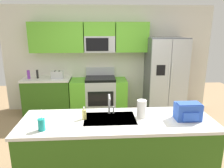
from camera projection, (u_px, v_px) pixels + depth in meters
ground_plane at (114, 152)px, 3.60m from camera, size 9.00×9.00×0.00m
kitchen_wall_unit at (103, 52)px, 5.22m from camera, size 5.20×0.43×2.60m
back_counter at (48, 96)px, 5.13m from camera, size 1.13×0.63×0.90m
range_oven at (99, 95)px, 5.21m from camera, size 1.36×0.61×1.10m
refrigerator at (165, 76)px, 5.11m from camera, size 0.90×0.76×1.85m
island_counter at (117, 150)px, 2.85m from camera, size 2.53×0.82×0.90m
toaster at (57, 75)px, 4.95m from camera, size 0.28×0.16×0.18m
pepper_mill at (37, 74)px, 4.97m from camera, size 0.05×0.05×0.20m
bottle_purple at (29, 74)px, 4.94m from camera, size 0.07×0.07×0.20m
sink_faucet at (110, 103)px, 2.87m from camera, size 0.08×0.21×0.28m
drink_cup_teal at (42, 125)px, 2.44m from camera, size 0.08×0.08×0.26m
soap_dispenser at (84, 114)px, 2.74m from camera, size 0.06×0.06×0.17m
paper_towel_roll at (142, 109)px, 2.78m from camera, size 0.12×0.12×0.24m
backpack at (188, 111)px, 2.72m from camera, size 0.32×0.22×0.23m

